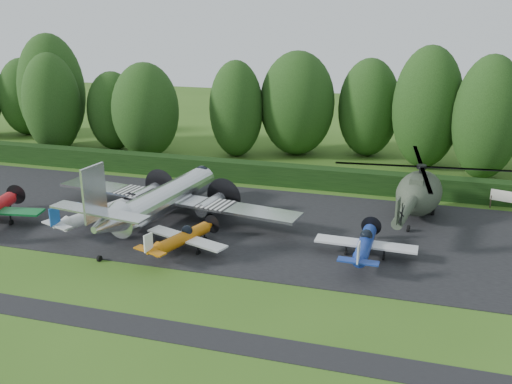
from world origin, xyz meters
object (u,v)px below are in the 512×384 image
(sign_board, at_px, (509,198))
(helicopter, at_px, (419,190))
(light_plane_orange, at_px, (182,238))
(light_plane_blue, at_px, (365,244))
(light_plane_white, at_px, (95,214))
(transport_plane, at_px, (164,199))

(sign_board, bearing_deg, helicopter, -169.25)
(light_plane_orange, height_order, sign_board, light_plane_orange)
(light_plane_blue, relative_size, helicopter, 0.46)
(light_plane_white, bearing_deg, light_plane_blue, -19.14)
(light_plane_blue, bearing_deg, light_plane_white, 178.61)
(light_plane_orange, relative_size, sign_board, 2.30)
(light_plane_blue, distance_m, helicopter, 10.09)
(light_plane_white, height_order, helicopter, helicopter)
(light_plane_orange, height_order, helicopter, helicopter)
(light_plane_white, height_order, sign_board, light_plane_white)
(transport_plane, bearing_deg, light_plane_white, -159.34)
(transport_plane, relative_size, light_plane_orange, 3.15)
(light_plane_orange, relative_size, light_plane_blue, 0.94)
(sign_board, bearing_deg, light_plane_orange, -162.13)
(helicopter, bearing_deg, light_plane_orange, -152.56)
(light_plane_blue, relative_size, sign_board, 2.44)
(helicopter, relative_size, sign_board, 5.32)
(transport_plane, height_order, sign_board, transport_plane)
(light_plane_orange, xyz_separation_m, sign_board, (23.32, 15.53, 0.09))
(light_plane_white, bearing_deg, helicopter, 2.03)
(transport_plane, height_order, helicopter, transport_plane)
(transport_plane, height_order, light_plane_orange, transport_plane)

